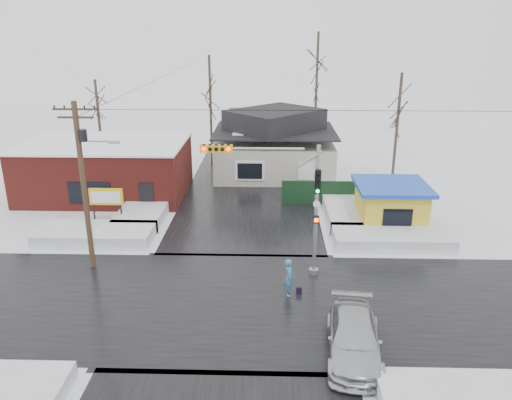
{
  "coord_description": "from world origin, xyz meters",
  "views": [
    {
      "loc": [
        1.65,
        -20.81,
        12.47
      ],
      "look_at": [
        0.84,
        6.26,
        3.0
      ],
      "focal_mm": 35.0,
      "sensor_mm": 36.0,
      "label": 1
    }
  ],
  "objects_px": {
    "kiosk": "(390,205)",
    "car": "(354,338)",
    "pedestrian": "(289,278)",
    "utility_pole": "(84,177)",
    "traffic_signal": "(286,193)",
    "marquee_sign": "(106,198)"
  },
  "relations": [
    {
      "from": "utility_pole",
      "to": "car",
      "type": "relative_size",
      "value": 1.75
    },
    {
      "from": "traffic_signal",
      "to": "pedestrian",
      "type": "xyz_separation_m",
      "value": [
        0.17,
        -2.2,
        -3.59
      ]
    },
    {
      "from": "utility_pole",
      "to": "marquee_sign",
      "type": "distance_m",
      "value": 6.87
    },
    {
      "from": "pedestrian",
      "to": "marquee_sign",
      "type": "bearing_deg",
      "value": 51.66
    },
    {
      "from": "marquee_sign",
      "to": "car",
      "type": "height_order",
      "value": "marquee_sign"
    },
    {
      "from": "traffic_signal",
      "to": "pedestrian",
      "type": "relative_size",
      "value": 3.67
    },
    {
      "from": "kiosk",
      "to": "car",
      "type": "bearing_deg",
      "value": -107.89
    },
    {
      "from": "car",
      "to": "pedestrian",
      "type": "bearing_deg",
      "value": 123.5
    },
    {
      "from": "marquee_sign",
      "to": "pedestrian",
      "type": "height_order",
      "value": "marquee_sign"
    },
    {
      "from": "utility_pole",
      "to": "car",
      "type": "distance_m",
      "value": 15.53
    },
    {
      "from": "traffic_signal",
      "to": "car",
      "type": "relative_size",
      "value": 1.36
    },
    {
      "from": "traffic_signal",
      "to": "pedestrian",
      "type": "bearing_deg",
      "value": -85.49
    },
    {
      "from": "pedestrian",
      "to": "car",
      "type": "xyz_separation_m",
      "value": [
        2.43,
        -4.61,
        -0.21
      ]
    },
    {
      "from": "kiosk",
      "to": "traffic_signal",
      "type": "bearing_deg",
      "value": -135.16
    },
    {
      "from": "car",
      "to": "utility_pole",
      "type": "bearing_deg",
      "value": 156.21
    },
    {
      "from": "pedestrian",
      "to": "car",
      "type": "relative_size",
      "value": 0.37
    },
    {
      "from": "marquee_sign",
      "to": "kiosk",
      "type": "distance_m",
      "value": 18.51
    },
    {
      "from": "traffic_signal",
      "to": "utility_pole",
      "type": "xyz_separation_m",
      "value": [
        -10.36,
        0.53,
        0.57
      ]
    },
    {
      "from": "pedestrian",
      "to": "utility_pole",
      "type": "bearing_deg",
      "value": 74.05
    },
    {
      "from": "utility_pole",
      "to": "pedestrian",
      "type": "height_order",
      "value": "utility_pole"
    },
    {
      "from": "utility_pole",
      "to": "car",
      "type": "xyz_separation_m",
      "value": [
        12.96,
        -7.35,
        -4.37
      ]
    },
    {
      "from": "marquee_sign",
      "to": "pedestrian",
      "type": "distance_m",
      "value": 14.55
    }
  ]
}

